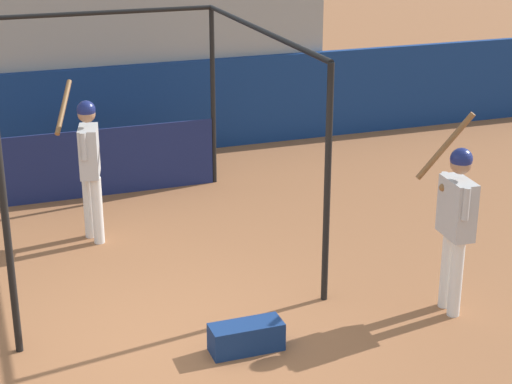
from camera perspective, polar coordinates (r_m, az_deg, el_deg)
name	(u,v)px	position (r m, az deg, el deg)	size (l,w,h in m)	color
ground_plane	(161,347)	(8.41, -6.36, -10.20)	(60.00, 60.00, 0.00)	#935B38
outfield_wall	(67,117)	(13.67, -12.50, 4.91)	(24.00, 0.12, 1.48)	navy
bleacher_section	(53,61)	(14.75, -13.37, 8.50)	(8.70, 2.40, 2.76)	#9E9E99
batting_cage	(115,130)	(11.16, -9.35, 4.13)	(3.24, 4.07, 2.59)	black
player_batter	(89,157)	(10.50, -11.08, 2.29)	(0.55, 0.92, 1.91)	white
player_waiting	(456,214)	(8.79, 13.18, -1.47)	(0.50, 0.79, 2.05)	white
equipment_bag	(246,337)	(8.23, -0.65, -9.64)	(0.70, 0.28, 0.28)	navy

